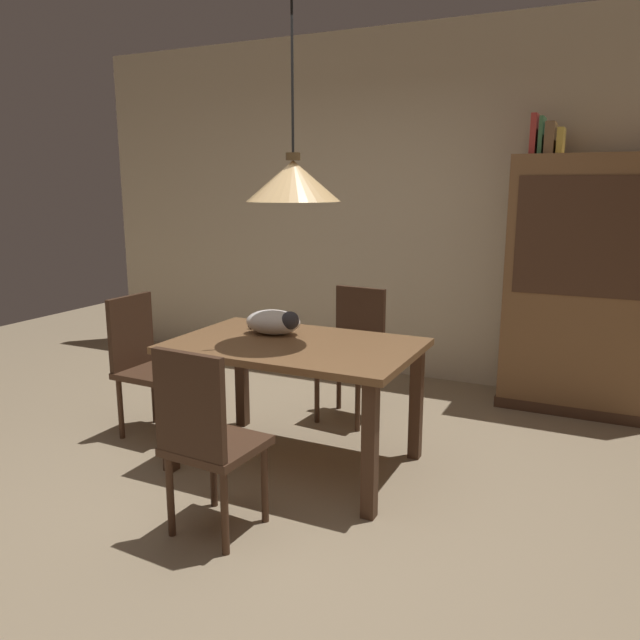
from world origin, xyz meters
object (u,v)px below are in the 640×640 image
Objects in this scene: dining_table at (295,359)px; cat_sleeping at (275,322)px; book_yellow_short at (561,141)px; chair_far_back at (353,348)px; chair_left_side at (144,359)px; hutch_bookcase at (586,292)px; book_brown_thick at (551,139)px; chair_near_front at (206,435)px; pendant_lamp at (293,180)px; book_green_slim at (542,136)px; book_red_tall at (535,135)px.

cat_sleeping is (-0.20, 0.13, 0.18)m from dining_table.
chair_far_back is at bearing -144.69° from book_yellow_short.
hutch_bookcase reaches higher than chair_left_side.
chair_far_back is at bearing 74.27° from cat_sleeping.
book_brown_thick is 1.20× the size of book_yellow_short.
chair_near_front is 3.88× the size of book_brown_thick.
chair_near_front is at bearing -114.96° from book_yellow_short.
chair_near_front is 1.43m from chair_left_side.
dining_table is 0.89m from chair_far_back.
pendant_lamp is at bearing 87.61° from dining_table.
pendant_lamp is at bearing -123.39° from book_brown_thick.
pendant_lamp is at bearing 89.68° from chair_near_front.
book_yellow_short reaches higher than chair_far_back.
book_yellow_short reaches higher than chair_left_side.
hutch_bookcase is 7.12× the size of book_green_slim.
hutch_bookcase is at bearing -0.34° from book_yellow_short.
cat_sleeping is (-0.20, 1.01, 0.32)m from chair_near_front.
dining_table is 5.38× the size of book_green_slim.
pendant_lamp is (1.13, -0.00, 1.15)m from chair_left_side.
book_brown_thick is at bearing 180.00° from book_yellow_short.
pendant_lamp is 2.04m from book_red_tall.
chair_left_side is 3.13m from hutch_bookcase.
book_brown_thick is at bearing 49.98° from cat_sleeping.
dining_table is at bearing -90.45° from chair_far_back.
chair_near_front is 3.21m from book_yellow_short.
hutch_bookcase reaches higher than chair_near_front.
book_brown_thick is at bearing 56.61° from pendant_lamp.
book_green_slim is at bearing 180.00° from book_brown_thick.
book_red_tall is (-0.43, 0.00, 1.10)m from hutch_bookcase.
hutch_bookcase is 1.16m from book_green_slim.
chair_left_side is 0.98m from cat_sleeping.
book_yellow_short is (0.07, 0.00, -0.02)m from book_brown_thick.
chair_near_front is at bearing -111.65° from book_red_tall.
pendant_lamp reaches higher than book_brown_thick.
book_red_tall reaches higher than dining_table.
chair_far_back is 4.65× the size of book_yellow_short.
cat_sleeping is 0.30× the size of pendant_lamp.
chair_left_side is 3.88× the size of book_brown_thick.
book_green_slim is (1.07, 0.85, 1.47)m from chair_far_back.
chair_left_side is 3.58× the size of book_green_slim.
book_green_slim is (-0.38, 0.00, 1.09)m from hutch_bookcase.
cat_sleeping is at bearing -105.73° from chair_far_back.
chair_near_front is 0.72× the size of pendant_lamp.
book_brown_thick is (1.13, 0.85, 1.45)m from chair_far_back.
book_green_slim reaches higher than hutch_bookcase.
chair_far_back is 3.32× the size of book_red_tall.
book_yellow_short reaches higher than hutch_bookcase.
chair_left_side reaches higher than cat_sleeping.
chair_far_back is at bearing -143.08° from book_brown_thick.
pendant_lamp reaches higher than chair_near_front.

